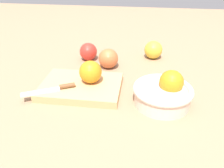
{
  "coord_description": "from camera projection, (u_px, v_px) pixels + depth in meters",
  "views": [
    {
      "loc": [
        -0.1,
        0.64,
        0.37
      ],
      "look_at": [
        -0.03,
        0.08,
        0.04
      ],
      "focal_mm": 36.06,
      "sensor_mm": 36.0,
      "label": 1
    }
  ],
  "objects": [
    {
      "name": "knife",
      "position": [
        56.0,
        88.0,
        0.66
      ],
      "size": [
        0.15,
        0.08,
        0.01
      ],
      "color": "silver",
      "rests_on": "cutting_board"
    },
    {
      "name": "bowl",
      "position": [
        164.0,
        92.0,
        0.62
      ],
      "size": [
        0.17,
        0.17,
        0.1
      ],
      "color": "beige",
      "rests_on": "ground_plane"
    },
    {
      "name": "orange_on_board",
      "position": [
        90.0,
        72.0,
        0.68
      ],
      "size": [
        0.07,
        0.07,
        0.07
      ],
      "primitive_type": "sphere",
      "color": "orange",
      "rests_on": "cutting_board"
    },
    {
      "name": "cutting_board",
      "position": [
        81.0,
        87.0,
        0.7
      ],
      "size": [
        0.24,
        0.18,
        0.02
      ],
      "primitive_type": "cube",
      "rotation": [
        0.0,
        0.0,
        -0.0
      ],
      "color": "tan",
      "rests_on": "ground_plane"
    },
    {
      "name": "apple_front_center",
      "position": [
        108.0,
        58.0,
        0.82
      ],
      "size": [
        0.07,
        0.07,
        0.07
      ],
      "primitive_type": "sphere",
      "color": "#CC6638",
      "rests_on": "ground_plane"
    },
    {
      "name": "apple_front_left",
      "position": [
        153.0,
        50.0,
        0.9
      ],
      "size": [
        0.07,
        0.07,
        0.07
      ],
      "primitive_type": "sphere",
      "color": "gold",
      "rests_on": "ground_plane"
    },
    {
      "name": "apple_front_right",
      "position": [
        88.0,
        52.0,
        0.88
      ],
      "size": [
        0.07,
        0.07,
        0.07
      ],
      "primitive_type": "sphere",
      "color": "red",
      "rests_on": "ground_plane"
    },
    {
      "name": "ground_plane",
      "position": [
        108.0,
        82.0,
        0.75
      ],
      "size": [
        2.4,
        2.4,
        0.0
      ],
      "primitive_type": "plane",
      "color": "#997556"
    }
  ]
}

